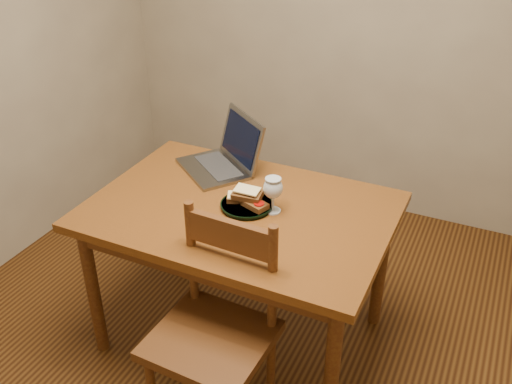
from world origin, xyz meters
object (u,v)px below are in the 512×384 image
at_px(table, 240,224).
at_px(chair, 214,324).
at_px(laptop, 226,155).
at_px(plate, 247,205).
at_px(milk_glass, 273,195).

relative_size(table, chair, 2.75).
xyz_separation_m(table, laptop, (-0.23, 0.31, 0.15)).
relative_size(table, laptop, 2.73).
height_order(table, plate, plate).
relative_size(table, milk_glass, 7.95).
distance_m(chair, plate, 0.55).
relative_size(plate, milk_glass, 1.41).
bearing_deg(milk_glass, plate, -170.97).
distance_m(table, plate, 0.10).
bearing_deg(table, laptop, 126.54).
relative_size(chair, plate, 2.04).
distance_m(chair, milk_glass, 0.59).
relative_size(plate, laptop, 0.48).
relative_size(chair, milk_glass, 2.89).
bearing_deg(table, chair, -75.76).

